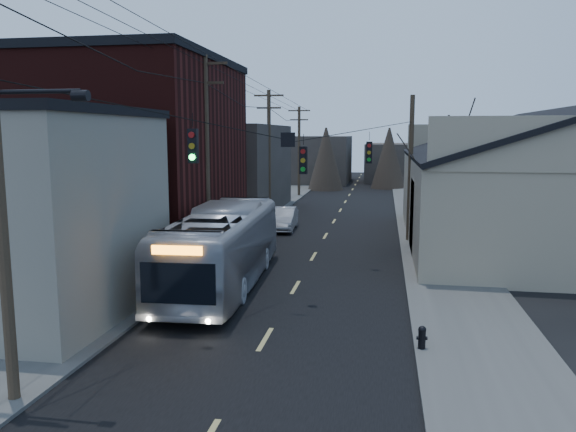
# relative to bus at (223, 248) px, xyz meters

# --- Properties ---
(road_surface) EXTENTS (9.00, 110.00, 0.02)m
(road_surface) POSITION_rel_bus_xyz_m (3.00, 16.31, -1.64)
(road_surface) COLOR black
(road_surface) RESTS_ON ground
(sidewalk_left) EXTENTS (4.00, 110.00, 0.12)m
(sidewalk_left) POSITION_rel_bus_xyz_m (-3.50, 16.31, -1.59)
(sidewalk_left) COLOR #474744
(sidewalk_left) RESTS_ON ground
(sidewalk_right) EXTENTS (4.00, 110.00, 0.12)m
(sidewalk_right) POSITION_rel_bus_xyz_m (9.50, 16.31, -1.59)
(sidewalk_right) COLOR #474744
(sidewalk_right) RESTS_ON ground
(building_clapboard) EXTENTS (8.00, 8.00, 7.00)m
(building_clapboard) POSITION_rel_bus_xyz_m (-6.00, -4.69, 1.85)
(building_clapboard) COLOR gray
(building_clapboard) RESTS_ON ground
(building_brick) EXTENTS (10.00, 12.00, 10.00)m
(building_brick) POSITION_rel_bus_xyz_m (-7.00, 6.31, 3.35)
(building_brick) COLOR black
(building_brick) RESTS_ON ground
(building_left_far) EXTENTS (9.00, 14.00, 7.00)m
(building_left_far) POSITION_rel_bus_xyz_m (-6.50, 22.31, 1.85)
(building_left_far) COLOR #352F2A
(building_left_far) RESTS_ON ground
(warehouse) EXTENTS (16.16, 20.60, 7.73)m
(warehouse) POSITION_rel_bus_xyz_m (16.00, 11.31, 1.04)
(warehouse) COLOR gray
(warehouse) RESTS_ON ground
(building_far_left) EXTENTS (10.00, 12.00, 6.00)m
(building_far_left) POSITION_rel_bus_xyz_m (-3.00, 51.31, 1.35)
(building_far_left) COLOR #352F2A
(building_far_left) RESTS_ON ground
(building_far_right) EXTENTS (12.00, 14.00, 5.00)m
(building_far_right) POSITION_rel_bus_xyz_m (10.00, 56.31, 0.85)
(building_far_right) COLOR #352F2A
(building_far_right) RESTS_ON ground
(bare_tree) EXTENTS (0.40, 0.40, 7.20)m
(bare_tree) POSITION_rel_bus_xyz_m (9.50, 6.31, 1.95)
(bare_tree) COLOR black
(bare_tree) RESTS_ON ground
(utility_lines) EXTENTS (11.24, 45.28, 10.50)m
(utility_lines) POSITION_rel_bus_xyz_m (-0.11, 10.45, 3.30)
(utility_lines) COLOR #382B1E
(utility_lines) RESTS_ON ground
(bus) EXTENTS (3.34, 11.99, 3.31)m
(bus) POSITION_rel_bus_xyz_m (0.00, 0.00, 0.00)
(bus) COLOR #9EA1AA
(bus) RESTS_ON ground
(parked_car) EXTENTS (1.83, 4.63, 1.50)m
(parked_car) POSITION_rel_bus_xyz_m (0.00, 14.06, -0.90)
(parked_car) COLOR #9C9EA3
(parked_car) RESTS_ON ground
(fire_hydrant) EXTENTS (0.32, 0.23, 0.68)m
(fire_hydrant) POSITION_rel_bus_xyz_m (7.70, -5.91, -1.17)
(fire_hydrant) COLOR black
(fire_hydrant) RESTS_ON sidewalk_right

